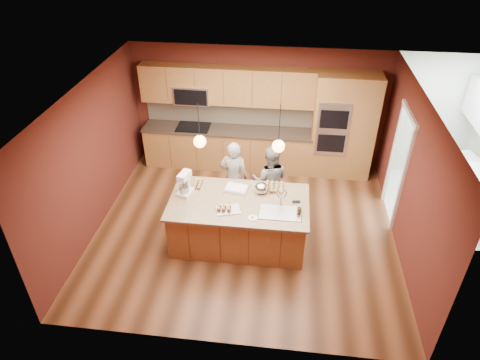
# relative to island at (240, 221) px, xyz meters

# --- Properties ---
(floor) EXTENTS (5.50, 5.50, 0.00)m
(floor) POSITION_rel_island_xyz_m (0.06, 0.34, -0.45)
(floor) COLOR #442513
(floor) RESTS_ON ground
(ceiling) EXTENTS (5.50, 5.50, 0.00)m
(ceiling) POSITION_rel_island_xyz_m (0.06, 0.34, 2.25)
(ceiling) COLOR white
(ceiling) RESTS_ON ground
(wall_back) EXTENTS (5.50, 0.00, 5.50)m
(wall_back) POSITION_rel_island_xyz_m (0.06, 2.84, 0.90)
(wall_back) COLOR #4F1D16
(wall_back) RESTS_ON ground
(wall_front) EXTENTS (5.50, 0.00, 5.50)m
(wall_front) POSITION_rel_island_xyz_m (0.06, -2.16, 0.90)
(wall_front) COLOR #4F1D16
(wall_front) RESTS_ON ground
(wall_left) EXTENTS (0.00, 5.00, 5.00)m
(wall_left) POSITION_rel_island_xyz_m (-2.69, 0.34, 0.90)
(wall_left) COLOR #4F1D16
(wall_left) RESTS_ON ground
(wall_right) EXTENTS (0.00, 5.00, 5.00)m
(wall_right) POSITION_rel_island_xyz_m (2.81, 0.34, 0.90)
(wall_right) COLOR #4F1D16
(wall_right) RESTS_ON ground
(cabinet_run) EXTENTS (3.74, 0.64, 2.30)m
(cabinet_run) POSITION_rel_island_xyz_m (-0.62, 2.59, 0.53)
(cabinet_run) COLOR olive
(cabinet_run) RESTS_ON floor
(oven_column) EXTENTS (1.30, 0.62, 2.30)m
(oven_column) POSITION_rel_island_xyz_m (1.90, 2.54, 0.70)
(oven_column) COLOR olive
(oven_column) RESTS_ON floor
(doorway_trim) EXTENTS (0.08, 1.11, 2.20)m
(doorway_trim) POSITION_rel_island_xyz_m (2.79, 1.14, 0.60)
(doorway_trim) COLOR white
(doorway_trim) RESTS_ON wall_right
(pendant_left) EXTENTS (0.20, 0.20, 0.80)m
(pendant_left) POSITION_rel_island_xyz_m (-0.64, 0.00, 1.55)
(pendant_left) COLOR black
(pendant_left) RESTS_ON ceiling
(pendant_right) EXTENTS (0.20, 0.20, 0.80)m
(pendant_right) POSITION_rel_island_xyz_m (0.60, 0.00, 1.55)
(pendant_right) COLOR black
(pendant_right) RESTS_ON ceiling
(island) EXTENTS (2.39, 1.34, 1.26)m
(island) POSITION_rel_island_xyz_m (0.00, 0.00, 0.00)
(island) COLOR olive
(island) RESTS_ON floor
(person_left) EXTENTS (0.57, 0.39, 1.50)m
(person_left) POSITION_rel_island_xyz_m (-0.23, 0.92, 0.30)
(person_left) COLOR black
(person_left) RESTS_ON floor
(person_right) EXTENTS (0.72, 0.57, 1.46)m
(person_right) POSITION_rel_island_xyz_m (0.46, 0.92, 0.28)
(person_right) COLOR gray
(person_right) RESTS_ON floor
(stand_mixer) EXTENTS (0.29, 0.35, 0.42)m
(stand_mixer) POSITION_rel_island_xyz_m (-0.97, 0.12, 0.61)
(stand_mixer) COLOR white
(stand_mixer) RESTS_ON island
(sheet_cake) EXTENTS (0.48, 0.39, 0.05)m
(sheet_cake) POSITION_rel_island_xyz_m (-0.10, 0.35, 0.45)
(sheet_cake) COLOR silver
(sheet_cake) RESTS_ON island
(cooling_rack) EXTENTS (0.45, 0.37, 0.02)m
(cooling_rack) POSITION_rel_island_xyz_m (-0.16, -0.26, 0.44)
(cooling_rack) COLOR silver
(cooling_rack) RESTS_ON island
(mixing_bowl) EXTENTS (0.24, 0.24, 0.20)m
(mixing_bowl) POSITION_rel_island_xyz_m (0.34, 0.30, 0.52)
(mixing_bowl) COLOR #B8B9C0
(mixing_bowl) RESTS_ON island
(plate) EXTENTS (0.16, 0.16, 0.01)m
(plate) POSITION_rel_island_xyz_m (0.27, -0.43, 0.44)
(plate) COLOR white
(plate) RESTS_ON island
(tumbler) EXTENTS (0.07, 0.07, 0.14)m
(tumbler) POSITION_rel_island_xyz_m (1.01, -0.23, 0.50)
(tumbler) COLOR #36210F
(tumbler) RESTS_ON island
(phone) EXTENTS (0.14, 0.09, 0.01)m
(phone) POSITION_rel_island_xyz_m (0.96, 0.10, 0.43)
(phone) COLOR black
(phone) RESTS_ON island
(cupcakes_left) EXTENTS (0.16, 0.31, 0.07)m
(cupcakes_left) POSITION_rel_island_xyz_m (-0.81, 0.38, 0.46)
(cupcakes_left) COLOR tan
(cupcakes_left) RESTS_ON island
(cupcakes_rack) EXTENTS (0.25, 0.17, 0.08)m
(cupcakes_rack) POSITION_rel_island_xyz_m (-0.23, -0.28, 0.48)
(cupcakes_rack) COLOR tan
(cupcakes_rack) RESTS_ON island
(cupcakes_right) EXTENTS (0.34, 0.34, 0.08)m
(cupcakes_right) POSITION_rel_island_xyz_m (0.56, 0.45, 0.47)
(cupcakes_right) COLOR tan
(cupcakes_right) RESTS_ON island
(washer) EXTENTS (0.72, 0.74, 1.11)m
(washer) POSITION_rel_island_xyz_m (4.24, 1.10, 0.10)
(washer) COLOR white
(washer) RESTS_ON floor
(dryer) EXTENTS (0.69, 0.70, 0.92)m
(dryer) POSITION_rel_island_xyz_m (4.25, 1.91, 0.01)
(dryer) COLOR white
(dryer) RESTS_ON floor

